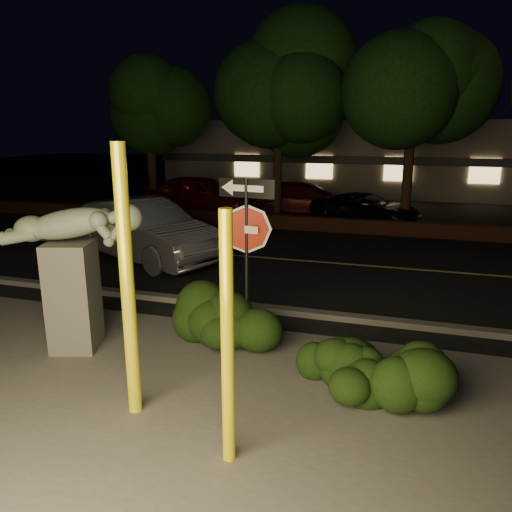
{
  "coord_description": "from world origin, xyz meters",
  "views": [
    {
      "loc": [
        2.59,
        -6.32,
        3.67
      ],
      "look_at": [
        0.26,
        1.28,
        1.6
      ],
      "focal_mm": 35.0,
      "sensor_mm": 36.0,
      "label": 1
    }
  ],
  "objects_px": {
    "signpost": "(246,230)",
    "parked_car_darkred": "(306,199)",
    "parked_car_red": "(201,195)",
    "yellow_pole_right": "(228,342)",
    "yellow_pole_left": "(127,286)",
    "sculpture": "(73,262)",
    "silver_sedan": "(143,230)",
    "parked_car_dark": "(366,209)"
  },
  "relations": [
    {
      "from": "parked_car_red",
      "to": "parked_car_dark",
      "type": "relative_size",
      "value": 1.19
    },
    {
      "from": "parked_car_darkred",
      "to": "parked_car_red",
      "type": "bearing_deg",
      "value": 100.68
    },
    {
      "from": "sculpture",
      "to": "parked_car_dark",
      "type": "bearing_deg",
      "value": 57.57
    },
    {
      "from": "sculpture",
      "to": "parked_car_darkred",
      "type": "distance_m",
      "value": 14.05
    },
    {
      "from": "sculpture",
      "to": "parked_car_dark",
      "type": "distance_m",
      "value": 13.44
    },
    {
      "from": "parked_car_red",
      "to": "parked_car_darkred",
      "type": "xyz_separation_m",
      "value": [
        4.29,
        1.19,
        -0.15
      ]
    },
    {
      "from": "silver_sedan",
      "to": "yellow_pole_right",
      "type": "bearing_deg",
      "value": -120.75
    },
    {
      "from": "yellow_pole_left",
      "to": "signpost",
      "type": "xyz_separation_m",
      "value": [
        0.77,
        2.4,
        0.29
      ]
    },
    {
      "from": "silver_sedan",
      "to": "parked_car_dark",
      "type": "xyz_separation_m",
      "value": [
        5.5,
        7.36,
        -0.26
      ]
    },
    {
      "from": "parked_car_darkred",
      "to": "yellow_pole_right",
      "type": "bearing_deg",
      "value": -176.4
    },
    {
      "from": "yellow_pole_right",
      "to": "parked_car_red",
      "type": "xyz_separation_m",
      "value": [
        -6.67,
        14.81,
        -0.59
      ]
    },
    {
      "from": "yellow_pole_right",
      "to": "silver_sedan",
      "type": "bearing_deg",
      "value": 125.15
    },
    {
      "from": "yellow_pole_left",
      "to": "sculpture",
      "type": "xyz_separation_m",
      "value": [
        -1.9,
        1.44,
        -0.22
      ]
    },
    {
      "from": "sculpture",
      "to": "parked_car_dark",
      "type": "height_order",
      "value": "sculpture"
    },
    {
      "from": "yellow_pole_left",
      "to": "signpost",
      "type": "relative_size",
      "value": 1.22
    },
    {
      "from": "yellow_pole_right",
      "to": "signpost",
      "type": "distance_m",
      "value": 3.13
    },
    {
      "from": "yellow_pole_left",
      "to": "silver_sedan",
      "type": "relative_size",
      "value": 0.68
    },
    {
      "from": "signpost",
      "to": "parked_car_darkred",
      "type": "distance_m",
      "value": 13.19
    },
    {
      "from": "yellow_pole_left",
      "to": "parked_car_dark",
      "type": "relative_size",
      "value": 0.83
    },
    {
      "from": "yellow_pole_right",
      "to": "signpost",
      "type": "bearing_deg",
      "value": 104.31
    },
    {
      "from": "yellow_pole_left",
      "to": "parked_car_darkred",
      "type": "bearing_deg",
      "value": 93.14
    },
    {
      "from": "parked_car_dark",
      "to": "parked_car_red",
      "type": "bearing_deg",
      "value": 111.76
    },
    {
      "from": "silver_sedan",
      "to": "parked_car_dark",
      "type": "height_order",
      "value": "silver_sedan"
    },
    {
      "from": "sculpture",
      "to": "parked_car_darkred",
      "type": "height_order",
      "value": "sculpture"
    },
    {
      "from": "parked_car_red",
      "to": "parked_car_dark",
      "type": "height_order",
      "value": "parked_car_red"
    },
    {
      "from": "yellow_pole_right",
      "to": "parked_car_red",
      "type": "bearing_deg",
      "value": 114.23
    },
    {
      "from": "yellow_pole_left",
      "to": "parked_car_dark",
      "type": "bearing_deg",
      "value": 83.19
    },
    {
      "from": "silver_sedan",
      "to": "parked_car_darkred",
      "type": "height_order",
      "value": "silver_sedan"
    },
    {
      "from": "yellow_pole_right",
      "to": "sculpture",
      "type": "xyz_separation_m",
      "value": [
        -3.43,
        2.01,
        0.09
      ]
    },
    {
      "from": "silver_sedan",
      "to": "parked_car_darkred",
      "type": "bearing_deg",
      "value": 4.88
    },
    {
      "from": "signpost",
      "to": "silver_sedan",
      "type": "height_order",
      "value": "signpost"
    },
    {
      "from": "parked_car_dark",
      "to": "yellow_pole_right",
      "type": "bearing_deg",
      "value": -159.86
    },
    {
      "from": "yellow_pole_right",
      "to": "parked_car_red",
      "type": "distance_m",
      "value": 16.25
    },
    {
      "from": "sculpture",
      "to": "yellow_pole_left",
      "type": "bearing_deg",
      "value": -53.96
    },
    {
      "from": "parked_car_red",
      "to": "parked_car_dark",
      "type": "bearing_deg",
      "value": -80.9
    },
    {
      "from": "sculpture",
      "to": "yellow_pole_right",
      "type": "bearing_deg",
      "value": -47.22
    },
    {
      "from": "parked_car_red",
      "to": "parked_car_darkred",
      "type": "relative_size",
      "value": 1.04
    },
    {
      "from": "yellow_pole_right",
      "to": "yellow_pole_left",
      "type": "bearing_deg",
      "value": 159.4
    },
    {
      "from": "signpost",
      "to": "parked_car_darkred",
      "type": "height_order",
      "value": "signpost"
    },
    {
      "from": "yellow_pole_left",
      "to": "yellow_pole_right",
      "type": "relative_size",
      "value": 1.22
    },
    {
      "from": "yellow_pole_left",
      "to": "silver_sedan",
      "type": "bearing_deg",
      "value": 118.49
    },
    {
      "from": "parked_car_darkred",
      "to": "parked_car_dark",
      "type": "bearing_deg",
      "value": -117.74
    }
  ]
}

